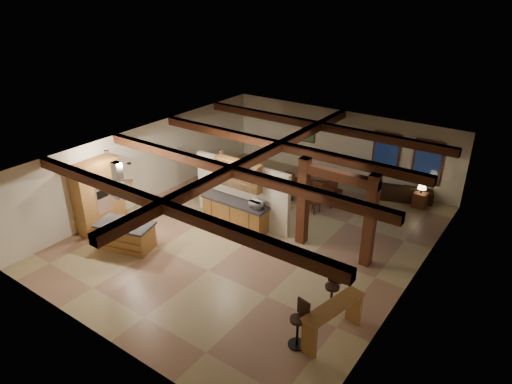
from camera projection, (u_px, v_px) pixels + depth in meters
ground at (257, 235)px, 15.16m from camera, size 12.00×12.00×0.00m
room_walls at (257, 186)px, 14.40m from camera, size 12.00×12.00×12.00m
ceiling_beams at (257, 157)px, 13.98m from camera, size 10.00×12.00×0.28m
timber_posts at (336, 202)px, 13.47m from camera, size 2.50×0.30×2.90m
partition_wall at (242, 192)px, 15.58m from camera, size 3.80×0.18×2.20m
pantry_cabinet at (98, 195)px, 15.17m from camera, size 0.67×1.60×2.40m
back_counter at (235, 213)px, 15.56m from camera, size 2.50×0.66×0.94m
upper_display_cabinet at (238, 174)px, 15.12m from camera, size 1.80×0.36×0.95m
range_hood at (121, 197)px, 13.72m from camera, size 1.10×1.10×1.40m
back_windows at (406, 158)px, 17.43m from camera, size 2.70×0.07×1.70m
framed_art at (308, 133)px, 19.59m from camera, size 0.65×0.05×0.85m
recessed_cans at (152, 155)px, 13.83m from camera, size 3.16×2.46×0.03m
kitchen_island at (126, 235)px, 14.30m from camera, size 1.95×1.38×0.88m
dining_table at (311, 193)px, 17.34m from camera, size 2.11×1.56×0.66m
sofa at (402, 191)px, 17.53m from camera, size 2.42×1.59×0.66m
microwave at (257, 204)px, 14.84m from camera, size 0.47×0.33×0.25m
bar_counter at (333, 316)px, 10.60m from camera, size 0.85×1.86×0.95m
side_table at (420, 200)px, 16.90m from camera, size 0.46×0.46×0.57m
table_lamp at (422, 186)px, 16.67m from camera, size 0.31×0.31×0.36m
bar_stool_a at (299, 324)px, 10.41m from camera, size 0.42×0.44×1.20m
bar_stool_b at (332, 291)px, 11.53m from camera, size 0.41×0.42×1.17m
dining_chairs at (311, 187)px, 17.24m from camera, size 1.97×1.97×1.12m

